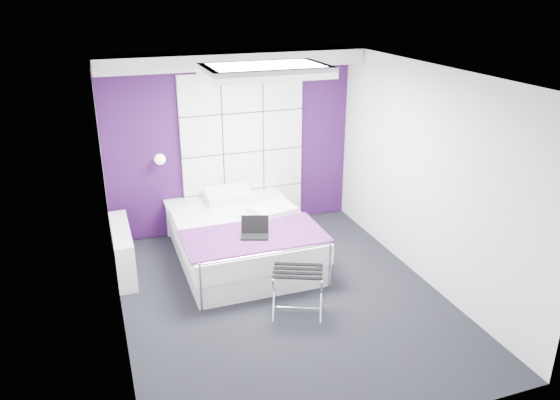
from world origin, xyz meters
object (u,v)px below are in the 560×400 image
Objects in this scene: laptop at (254,231)px; radiator at (123,250)px; wall_lamp at (160,158)px; bed at (243,238)px; nightstand at (181,204)px; luggage_rack at (298,292)px.

radiator is at bearing 174.01° from laptop.
bed is at bearing -47.48° from wall_lamp.
nightstand reaches higher than luggage_rack.
luggage_rack is at bearing -81.15° from bed.
bed is at bearing -7.37° from radiator.
wall_lamp is at bearing 49.90° from radiator.
wall_lamp reaches higher than laptop.
nightstand is at bearing 134.17° from luggage_rack.
radiator is at bearing -140.55° from nightstand.
laptop is at bearing -59.44° from wall_lamp.
laptop is (1.51, -0.72, 0.34)m from radiator.
luggage_rack is (1.10, -2.38, -0.95)m from wall_lamp.
nightstand is at bearing 125.00° from bed.
radiator is 1.71m from laptop.
luggage_rack is (0.22, -1.43, -0.04)m from bed.
radiator reaches higher than luggage_rack.
radiator is 1.53m from bed.
radiator is 2.38m from luggage_rack.
bed reaches higher than nightstand.
radiator is at bearing 172.63° from bed.
bed is 6.25× the size of laptop.
laptop is at bearing -25.41° from radiator.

